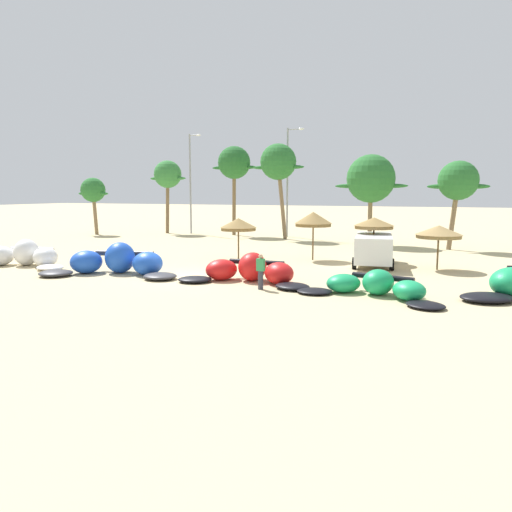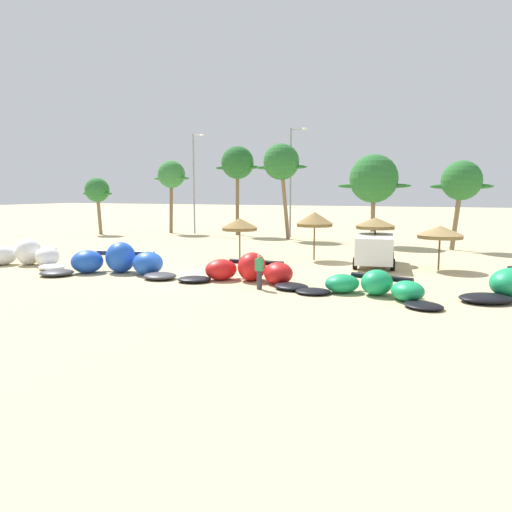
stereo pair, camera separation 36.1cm
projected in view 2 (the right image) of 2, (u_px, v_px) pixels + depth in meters
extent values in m
plane|color=#C6B284|center=(188.00, 277.00, 25.49)|extent=(260.00, 260.00, 0.00)
ellipsoid|color=white|center=(3.00, 255.00, 29.49)|extent=(1.91, 2.03, 1.18)
ellipsoid|color=white|center=(29.00, 252.00, 29.53)|extent=(1.65, 1.83, 1.59)
ellipsoid|color=white|center=(47.00, 257.00, 28.87)|extent=(2.11, 2.11, 1.18)
ellipsoid|color=white|center=(52.00, 267.00, 27.75)|extent=(1.81, 1.62, 0.32)
cylinder|color=white|center=(35.00, 249.00, 30.06)|extent=(2.91, 0.80, 0.26)
cube|color=white|center=(27.00, 252.00, 29.37)|extent=(1.15, 0.76, 0.04)
ellipsoid|color=#333338|center=(57.00, 273.00, 25.73)|extent=(2.32, 2.27, 0.34)
ellipsoid|color=blue|center=(87.00, 262.00, 26.61)|extent=(2.13, 2.21, 1.25)
ellipsoid|color=blue|center=(121.00, 257.00, 26.71)|extent=(1.93, 2.04, 1.68)
ellipsoid|color=blue|center=(148.00, 263.00, 26.01)|extent=(2.35, 2.34, 1.25)
ellipsoid|color=#333338|center=(160.00, 276.00, 24.73)|extent=(1.93, 1.80, 0.34)
cylinder|color=#333338|center=(125.00, 253.00, 27.29)|extent=(3.35, 1.03, 0.31)
cube|color=#333338|center=(119.00, 258.00, 26.54)|extent=(1.33, 0.87, 0.04)
ellipsoid|color=black|center=(194.00, 279.00, 23.95)|extent=(2.04, 1.88, 0.28)
ellipsoid|color=red|center=(221.00, 270.00, 24.48)|extent=(2.07, 2.15, 1.05)
ellipsoid|color=red|center=(252.00, 267.00, 24.26)|extent=(1.41, 1.68, 1.42)
ellipsoid|color=red|center=(278.00, 273.00, 23.38)|extent=(2.09, 2.15, 1.05)
ellipsoid|color=black|center=(291.00, 286.00, 22.14)|extent=(2.02, 1.84, 0.28)
cylinder|color=black|center=(256.00, 262.00, 24.78)|extent=(2.92, 0.32, 0.27)
cube|color=black|center=(251.00, 267.00, 24.11)|extent=(1.07, 0.62, 0.04)
ellipsoid|color=black|center=(313.00, 291.00, 21.20)|extent=(1.72, 1.51, 0.22)
ellipsoid|color=#199E5B|center=(342.00, 283.00, 21.42)|extent=(2.03, 2.02, 0.82)
ellipsoid|color=#199E5B|center=(377.00, 282.00, 20.89)|extent=(1.61, 1.80, 1.10)
ellipsoid|color=#199E5B|center=(408.00, 291.00, 19.80)|extent=(1.81, 1.94, 0.82)
ellipsoid|color=black|center=(424.00, 306.00, 18.53)|extent=(2.01, 1.94, 0.22)
cylinder|color=black|center=(381.00, 278.00, 21.32)|extent=(2.76, 0.83, 0.25)
cube|color=black|center=(376.00, 283.00, 20.76)|extent=(1.10, 0.76, 0.04)
ellipsoid|color=black|center=(486.00, 298.00, 19.55)|extent=(2.71, 2.48, 0.34)
ellipsoid|color=#199E5B|center=(512.00, 283.00, 20.35)|extent=(2.48, 2.71, 1.26)
cylinder|color=brown|center=(240.00, 244.00, 31.89)|extent=(0.10, 0.10, 2.09)
cone|color=olive|center=(240.00, 223.00, 31.72)|extent=(2.39, 2.39, 0.62)
cylinder|color=olive|center=(240.00, 229.00, 31.77)|extent=(2.27, 2.27, 0.20)
cylinder|color=brown|center=(314.00, 242.00, 31.56)|extent=(0.10, 0.10, 2.38)
cone|color=olive|center=(315.00, 218.00, 31.36)|extent=(2.41, 2.41, 0.75)
cylinder|color=olive|center=(315.00, 225.00, 31.42)|extent=(2.29, 2.29, 0.20)
cylinder|color=brown|center=(375.00, 245.00, 30.10)|extent=(0.10, 0.10, 2.33)
cone|color=olive|center=(375.00, 222.00, 29.91)|extent=(2.45, 2.45, 0.51)
cylinder|color=olive|center=(375.00, 227.00, 29.96)|extent=(2.33, 2.33, 0.20)
cylinder|color=brown|center=(439.00, 253.00, 27.46)|extent=(0.10, 0.10, 2.00)
cone|color=#9E7F4C|center=(440.00, 230.00, 27.29)|extent=(2.59, 2.59, 0.53)
cylinder|color=olive|center=(440.00, 237.00, 27.34)|extent=(2.46, 2.46, 0.20)
cube|color=white|center=(375.00, 248.00, 29.09)|extent=(2.77, 5.37, 1.50)
cube|color=black|center=(375.00, 241.00, 30.41)|extent=(2.20, 1.55, 0.56)
cylinder|color=black|center=(358.00, 256.00, 30.97)|extent=(0.33, 0.71, 0.68)
cylinder|color=black|center=(392.00, 257.00, 30.45)|extent=(0.33, 0.71, 0.68)
cylinder|color=black|center=(355.00, 263.00, 27.92)|extent=(0.33, 0.71, 0.68)
cylinder|color=black|center=(393.00, 265.00, 27.40)|extent=(0.33, 0.71, 0.68)
cylinder|color=#383842|center=(259.00, 280.00, 22.12)|extent=(0.24, 0.24, 0.85)
cube|color=#338E51|center=(259.00, 265.00, 22.03)|extent=(0.36, 0.22, 0.56)
sphere|color=tan|center=(259.00, 256.00, 21.98)|extent=(0.20, 0.20, 0.20)
cylinder|color=#7F6647|center=(99.00, 212.00, 50.71)|extent=(0.62, 0.36, 4.62)
sphere|color=#286B2D|center=(97.00, 190.00, 50.46)|extent=(2.50, 2.50, 2.50)
ellipsoid|color=#286B2D|center=(90.00, 194.00, 50.89)|extent=(1.75, 0.50, 0.36)
ellipsoid|color=#286B2D|center=(105.00, 194.00, 50.13)|extent=(1.75, 0.50, 0.36)
cylinder|color=brown|center=(171.00, 204.00, 52.08)|extent=(0.57, 0.36, 6.26)
sphere|color=#337A38|center=(171.00, 174.00, 51.64)|extent=(2.90, 2.90, 2.90)
ellipsoid|color=#337A38|center=(162.00, 179.00, 52.13)|extent=(2.03, 0.50, 0.36)
ellipsoid|color=#337A38|center=(181.00, 178.00, 51.25)|extent=(2.03, 0.50, 0.36)
cylinder|color=brown|center=(237.00, 199.00, 49.65)|extent=(0.43, 0.36, 7.34)
sphere|color=#236028|center=(238.00, 163.00, 49.16)|extent=(3.29, 3.29, 3.29)
ellipsoid|color=#236028|center=(226.00, 168.00, 49.72)|extent=(2.30, 0.50, 0.36)
ellipsoid|color=#236028|center=(250.00, 167.00, 48.72)|extent=(2.30, 0.50, 0.36)
cylinder|color=#7F6647|center=(285.00, 201.00, 45.52)|extent=(1.10, 0.36, 7.17)
sphere|color=#286B2D|center=(281.00, 162.00, 45.19)|extent=(3.36, 3.36, 3.36)
ellipsoid|color=#286B2D|center=(268.00, 168.00, 45.77)|extent=(2.35, 0.50, 0.36)
ellipsoid|color=#286B2D|center=(295.00, 167.00, 44.75)|extent=(2.35, 0.50, 0.36)
cylinder|color=#7F6647|center=(373.00, 212.00, 40.39)|extent=(0.40, 0.36, 5.49)
sphere|color=#286B2D|center=(374.00, 179.00, 40.04)|extent=(3.98, 3.98, 3.98)
ellipsoid|color=#286B2D|center=(354.00, 186.00, 40.72)|extent=(2.78, 0.50, 0.36)
ellipsoid|color=#286B2D|center=(393.00, 186.00, 39.51)|extent=(2.78, 0.50, 0.36)
cylinder|color=#7F6647|center=(456.00, 216.00, 36.86)|extent=(0.80, 0.36, 5.27)
sphere|color=#286B2D|center=(462.00, 180.00, 36.43)|extent=(2.97, 2.97, 2.97)
ellipsoid|color=#286B2D|center=(444.00, 186.00, 36.94)|extent=(2.08, 0.50, 0.36)
ellipsoid|color=#286B2D|center=(479.00, 186.00, 36.04)|extent=(2.08, 0.50, 0.36)
cylinder|color=gray|center=(194.00, 184.00, 51.32)|extent=(0.18, 0.18, 10.37)
cylinder|color=gray|center=(198.00, 135.00, 50.47)|extent=(1.03, 0.10, 0.10)
ellipsoid|color=silver|center=(202.00, 135.00, 50.27)|extent=(0.56, 0.24, 0.20)
cylinder|color=gray|center=(291.00, 183.00, 47.41)|extent=(0.18, 0.18, 10.50)
cylinder|color=gray|center=(298.00, 129.00, 46.48)|extent=(1.35, 0.10, 0.10)
ellipsoid|color=silver|center=(305.00, 129.00, 46.23)|extent=(0.56, 0.24, 0.20)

